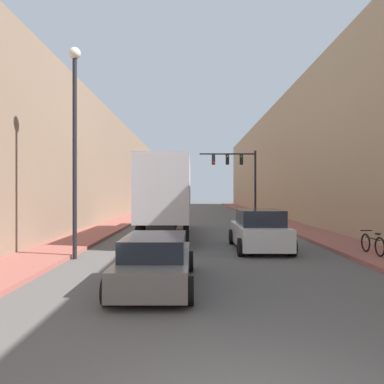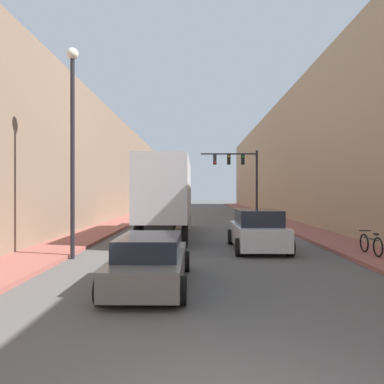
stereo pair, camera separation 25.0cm
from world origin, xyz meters
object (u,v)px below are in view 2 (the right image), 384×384
(suv_car, at_px, (257,231))
(street_lamp, at_px, (73,126))
(sedan_car, at_px, (151,261))
(traffic_signal_gantry, at_px, (242,171))
(parked_bicycle, at_px, (371,244))
(semi_truck, at_px, (168,194))

(suv_car, bearing_deg, street_lamp, -162.52)
(sedan_car, distance_m, suv_car, 7.30)
(traffic_signal_gantry, height_order, parked_bicycle, traffic_signal_gantry)
(traffic_signal_gantry, xyz_separation_m, street_lamp, (-8.71, -19.69, 0.56))
(traffic_signal_gantry, bearing_deg, parked_bicycle, -82.86)
(traffic_signal_gantry, relative_size, street_lamp, 0.79)
(sedan_car, bearing_deg, parked_bicycle, 27.75)
(sedan_car, bearing_deg, suv_car, 58.01)
(semi_truck, height_order, street_lamp, street_lamp)
(semi_truck, height_order, suv_car, semi_truck)
(street_lamp, xyz_separation_m, parked_bicycle, (11.15, 0.18, -4.42))
(street_lamp, bearing_deg, suv_car, 17.48)
(street_lamp, bearing_deg, semi_truck, 67.38)
(suv_car, bearing_deg, semi_truck, 130.20)
(semi_truck, xyz_separation_m, parked_bicycle, (8.12, -7.10, -1.82))
(sedan_car, relative_size, suv_car, 1.04)
(sedan_car, distance_m, parked_bicycle, 8.77)
(semi_truck, relative_size, parked_bicycle, 6.30)
(suv_car, bearing_deg, parked_bicycle, -28.41)
(semi_truck, xyz_separation_m, sedan_car, (0.36, -11.19, -1.70))
(sedan_car, height_order, traffic_signal_gantry, traffic_signal_gantry)
(sedan_car, height_order, suv_car, suv_car)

